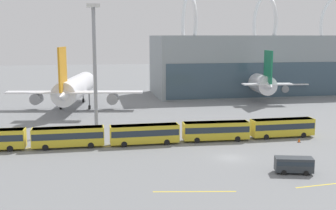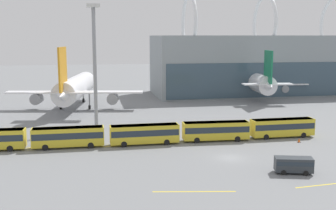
# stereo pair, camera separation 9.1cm
# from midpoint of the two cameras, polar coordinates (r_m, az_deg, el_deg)

# --- Properties ---
(ground_plane) EXTENTS (440.00, 440.00, 0.00)m
(ground_plane) POSITION_cam_midpoint_polar(r_m,az_deg,el_deg) (64.96, 8.40, -7.08)
(ground_plane) COLOR slate
(terminal_building) EXTENTS (118.50, 24.10, 31.18)m
(terminal_building) POSITION_cam_midpoint_polar(r_m,az_deg,el_deg) (149.68, 21.36, 5.38)
(terminal_building) COLOR gray
(terminal_building) RESTS_ON ground_plane
(airliner_at_gate_near) EXTENTS (34.12, 34.62, 15.89)m
(airliner_at_gate_near) POSITION_cam_midpoint_polar(r_m,az_deg,el_deg) (108.77, -12.46, 2.29)
(airliner_at_gate_near) COLOR white
(airliner_at_gate_near) RESTS_ON ground_plane
(airliner_at_gate_far) EXTENTS (32.05, 33.63, 14.50)m
(airliner_at_gate_far) POSITION_cam_midpoint_polar(r_m,az_deg,el_deg) (127.78, 11.50, 3.20)
(airliner_at_gate_far) COLOR white
(airliner_at_gate_far) RESTS_ON ground_plane
(shuttle_bus_1) EXTENTS (11.64, 2.62, 3.38)m
(shuttle_bus_1) POSITION_cam_midpoint_polar(r_m,az_deg,el_deg) (71.39, -13.39, -4.09)
(shuttle_bus_1) COLOR gold
(shuttle_bus_1) RESTS_ON ground_plane
(shuttle_bus_2) EXTENTS (11.67, 2.70, 3.38)m
(shuttle_bus_2) POSITION_cam_midpoint_polar(r_m,az_deg,el_deg) (71.56, -3.22, -3.82)
(shuttle_bus_2) COLOR gold
(shuttle_bus_2) RESTS_ON ground_plane
(shuttle_bus_3) EXTENTS (11.75, 3.09, 3.38)m
(shuttle_bus_3) POSITION_cam_midpoint_polar(r_m,az_deg,el_deg) (74.41, 6.47, -3.35)
(shuttle_bus_3) COLOR gold
(shuttle_bus_3) RESTS_ON ground_plane
(shuttle_bus_4) EXTENTS (11.67, 2.71, 3.38)m
(shuttle_bus_4) POSITION_cam_midpoint_polar(r_m,az_deg,el_deg) (79.25, 15.19, -2.84)
(shuttle_bus_4) COLOR gold
(shuttle_bus_4) RESTS_ON ground_plane
(service_van_foreground) EXTENTS (5.29, 3.19, 2.17)m
(service_van_foreground) POSITION_cam_midpoint_polar(r_m,az_deg,el_deg) (59.39, 16.64, -7.66)
(service_van_foreground) COLOR #2D3338
(service_van_foreground) RESTS_ON ground_plane
(floodlight_mast) EXTENTS (2.59, 2.59, 24.49)m
(floodlight_mast) POSITION_cam_midpoint_polar(r_m,az_deg,el_deg) (86.16, -9.96, 7.00)
(floodlight_mast) COLOR gray
(floodlight_mast) RESTS_ON ground_plane
(lane_stripe_0) EXTENTS (9.82, 1.93, 0.01)m
(lane_stripe_0) POSITION_cam_midpoint_polar(r_m,az_deg,el_deg) (51.02, 3.57, -11.63)
(lane_stripe_0) COLOR yellow
(lane_stripe_0) RESTS_ON ground_plane
(lane_stripe_1) EXTENTS (7.37, 0.91, 0.01)m
(lane_stripe_1) POSITION_cam_midpoint_polar(r_m,az_deg,el_deg) (71.39, -8.04, -5.57)
(lane_stripe_1) COLOR yellow
(lane_stripe_1) RESTS_ON ground_plane
(lane_stripe_2) EXTENTS (7.88, 2.45, 0.01)m
(lane_stripe_2) POSITION_cam_midpoint_polar(r_m,az_deg,el_deg) (73.29, -19.26, -5.61)
(lane_stripe_2) COLOR yellow
(lane_stripe_2) RESTS_ON ground_plane
(lane_stripe_5) EXTENTS (11.15, 1.26, 0.01)m
(lane_stripe_5) POSITION_cam_midpoint_polar(r_m,az_deg,el_deg) (57.44, 21.65, -9.86)
(lane_stripe_5) COLOR yellow
(lane_stripe_5) RESTS_ON ground_plane
(traffic_cone_0) EXTENTS (0.59, 0.59, 0.74)m
(traffic_cone_0) POSITION_cam_midpoint_polar(r_m,az_deg,el_deg) (76.75, 17.30, -4.57)
(traffic_cone_0) COLOR black
(traffic_cone_0) RESTS_ON ground_plane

